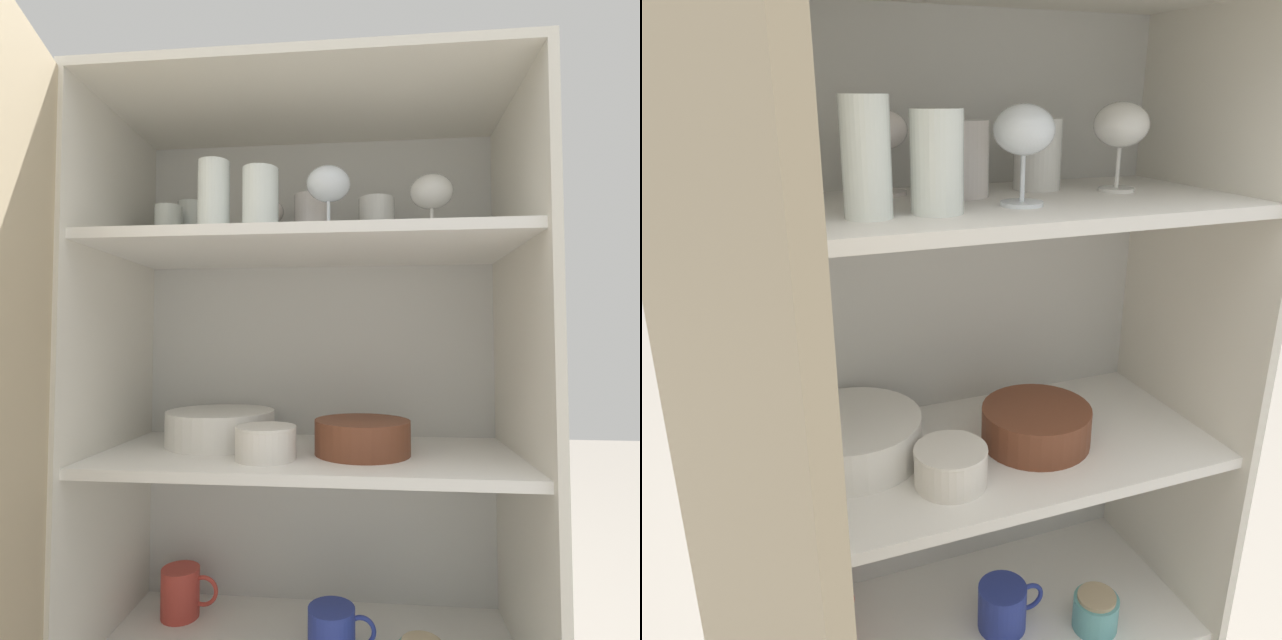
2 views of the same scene
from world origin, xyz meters
TOP-DOWN VIEW (x-y plane):
  - cupboard_back_panel at (0.00, 0.38)m, footprint 0.86×0.02m
  - cupboard_side_left at (-0.42, 0.18)m, footprint 0.02×0.40m
  - cupboard_side_right at (0.42, 0.18)m, footprint 0.02×0.40m
  - cupboard_top_panel at (0.00, 0.18)m, footprint 0.86×0.40m
  - shelf_board_middle at (0.00, 0.18)m, footprint 0.82×0.37m
  - shelf_board_upper at (0.00, 0.18)m, footprint 0.82×0.37m
  - tumbler_glass_0 at (-0.32, 0.24)m, footprint 0.06×0.06m
  - tumbler_glass_1 at (0.14, 0.27)m, footprint 0.08×0.08m
  - tumbler_glass_2 at (-0.08, 0.11)m, footprint 0.07×0.07m
  - tumbler_glass_3 at (-0.18, 0.11)m, footprint 0.06×0.06m
  - tumbler_glass_4 at (-0.30, 0.32)m, footprint 0.07×0.07m
  - tumbler_glass_5 at (0.00, 0.23)m, footprint 0.07×0.07m
  - wine_glass_0 at (0.25, 0.20)m, footprint 0.09×0.09m
  - wine_glass_1 at (0.05, 0.13)m, footprint 0.09×0.09m
  - wine_glass_2 at (-0.11, 0.30)m, footprint 0.07×0.07m
  - plate_stack_white at (-0.20, 0.24)m, footprint 0.23×0.23m
  - mixing_bowl_large at (0.11, 0.17)m, footprint 0.19×0.19m
  - serving_bowl_small at (-0.07, 0.11)m, footprint 0.12×0.12m
  - coffee_mug_primary at (-0.29, 0.27)m, footprint 0.13×0.08m
  - coffee_mug_extra_1 at (0.05, 0.16)m, footprint 0.13×0.09m

SIDE VIEW (x-z plane):
  - coffee_mug_extra_1 at x=0.05m, z-range 0.28..0.37m
  - coffee_mug_primary at x=-0.29m, z-range 0.28..0.38m
  - shelf_board_middle at x=0.00m, z-range 0.64..0.66m
  - cupboard_back_panel at x=0.00m, z-range 0.00..1.37m
  - cupboard_side_left at x=-0.42m, z-range 0.00..1.37m
  - cupboard_side_right at x=0.42m, z-range 0.00..1.37m
  - serving_bowl_small at x=-0.07m, z-range 0.66..0.72m
  - plate_stack_white at x=-0.20m, z-range 0.66..0.73m
  - mixing_bowl_large at x=0.11m, z-range 0.66..0.73m
  - shelf_board_upper at x=0.00m, z-range 1.06..1.08m
  - tumbler_glass_0 at x=-0.32m, z-range 1.08..1.18m
  - tumbler_glass_1 at x=0.14m, z-range 1.08..1.19m
  - tumbler_glass_5 at x=0.00m, z-range 1.08..1.19m
  - tumbler_glass_4 at x=-0.30m, z-range 1.08..1.21m
  - tumbler_glass_2 at x=-0.08m, z-range 1.08..1.21m
  - tumbler_glass_3 at x=-0.18m, z-range 1.08..1.23m
  - wine_glass_2 at x=-0.11m, z-range 1.11..1.24m
  - wine_glass_1 at x=0.05m, z-range 1.11..1.25m
  - wine_glass_0 at x=0.25m, z-range 1.11..1.25m
  - cupboard_top_panel at x=0.00m, z-range 1.37..1.38m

